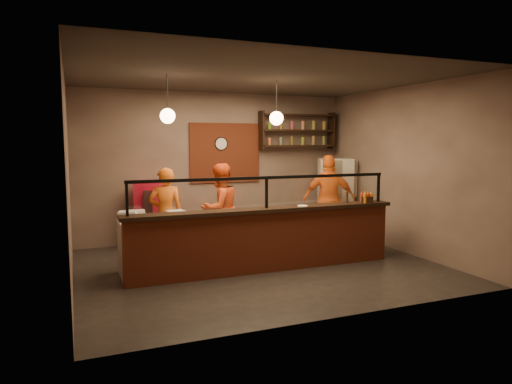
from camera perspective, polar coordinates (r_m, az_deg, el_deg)
name	(u,v)px	position (r m, az deg, el deg)	size (l,w,h in m)	color
floor	(259,266)	(7.99, 0.44, -9.25)	(6.00, 6.00, 0.00)	black
ceiling	(260,78)	(7.77, 0.46, 14.11)	(6.00, 6.00, 0.00)	#38322B
wall_back	(216,167)	(10.07, -4.99, 3.19)	(6.00, 6.00, 0.00)	#7A6559
wall_left	(68,180)	(7.14, -22.42, 1.45)	(5.00, 5.00, 0.00)	#7A6559
wall_right	(402,170)	(9.29, 17.84, 2.64)	(5.00, 5.00, 0.00)	#7A6559
wall_front	(340,188)	(5.50, 10.43, 0.52)	(6.00, 6.00, 0.00)	#7A6559
brick_patch	(225,153)	(10.09, -3.87, 4.91)	(1.60, 0.04, 1.30)	maroon
service_counter	(266,241)	(7.60, 1.31, -6.18)	(4.60, 0.25, 1.00)	maroon
counter_ledge	(266,210)	(7.51, 1.32, -2.23)	(4.70, 0.37, 0.06)	black
worktop_cabinet	(255,240)	(8.07, -0.10, -5.99)	(4.60, 0.75, 0.85)	gray
worktop	(255,215)	(7.99, -0.11, -2.84)	(4.60, 0.75, 0.05)	silver
sneeze_guard	(267,189)	(7.46, 1.32, 0.35)	(4.50, 0.05, 0.52)	white
wall_shelving	(297,131)	(10.61, 5.21, 7.66)	(1.84, 0.28, 0.85)	black
wall_clock	(221,144)	(10.05, -4.41, 6.04)	(0.30, 0.30, 0.04)	black
pendant_left	(168,116)	(7.47, -10.99, 9.32)	(0.24, 0.24, 0.77)	black
pendant_right	(276,118)	(8.05, 2.57, 9.20)	(0.24, 0.24, 0.77)	black
cook_left	(166,214)	(8.43, -11.19, -2.70)	(0.61, 0.40, 1.68)	#C35212
cook_mid	(220,209)	(8.78, -4.54, -2.08)	(0.84, 0.66, 1.73)	#D64214
cook_right	(329,199)	(9.71, 9.12, -0.92)	(1.10, 0.46, 1.87)	orange
fridge	(335,197)	(10.56, 9.82, -0.64)	(0.74, 0.69, 1.77)	beige
red_cooler	(152,215)	(9.50, -12.93, -2.77)	(0.58, 0.53, 1.35)	red
pizza_dough	(229,215)	(7.73, -3.41, -2.93)	(0.47, 0.47, 0.01)	beige
prep_tub_a	(128,216)	(7.56, -15.74, -2.87)	(0.28, 0.23, 0.14)	silver
prep_tub_b	(136,214)	(7.66, -14.75, -2.74)	(0.27, 0.22, 0.14)	silver
prep_tub_c	(176,215)	(7.51, -9.99, -2.81)	(0.27, 0.22, 0.13)	white
rolling_pin	(148,217)	(7.56, -13.41, -3.09)	(0.07, 0.07, 0.40)	gold
condiment_caddy	(366,199)	(8.41, 13.63, -0.89)	(0.20, 0.16, 0.11)	black
pepper_mill	(347,197)	(8.31, 11.32, -0.64)	(0.04, 0.04, 0.20)	black
small_plate	(303,206)	(7.75, 5.85, -1.73)	(0.18, 0.18, 0.01)	white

